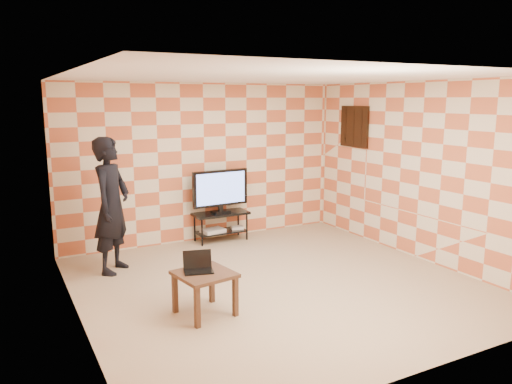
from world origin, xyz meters
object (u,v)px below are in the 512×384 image
(side_table, at_px, (205,280))
(person, at_px, (112,205))
(tv_stand, at_px, (221,220))
(tv, at_px, (220,189))

(side_table, height_order, person, person)
(tv_stand, height_order, side_table, same)
(side_table, bearing_deg, tv, 62.55)
(tv, height_order, side_table, tv)
(side_table, distance_m, person, 2.13)
(tv, relative_size, side_table, 1.49)
(tv_stand, height_order, person, person)
(side_table, bearing_deg, tv_stand, 62.57)
(person, bearing_deg, tv_stand, -31.24)
(tv_stand, distance_m, person, 2.19)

